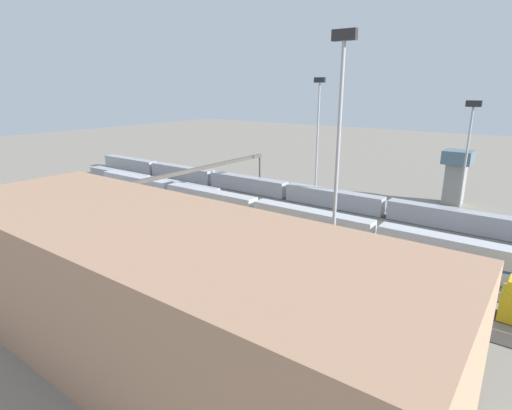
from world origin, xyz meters
TOP-DOWN VIEW (x-y plane):
  - ground_plane at (0.00, 0.00)m, footprint 400.00×400.00m
  - track_bed_0 at (0.00, -20.00)m, footprint 140.00×2.80m
  - track_bed_1 at (0.00, -15.00)m, footprint 140.00×2.80m
  - track_bed_2 at (0.00, -10.00)m, footprint 140.00×2.80m
  - track_bed_3 at (0.00, -5.00)m, footprint 140.00×2.80m
  - track_bed_4 at (0.00, 0.00)m, footprint 140.00×2.80m
  - track_bed_5 at (0.00, 5.00)m, footprint 140.00×2.80m
  - track_bed_6 at (0.00, 10.00)m, footprint 140.00×2.80m
  - track_bed_7 at (0.00, 15.00)m, footprint 140.00×2.80m
  - track_bed_8 at (0.00, 20.00)m, footprint 140.00×2.80m
  - train_on_track_4 at (35.16, 0.00)m, footprint 47.20×3.00m
  - train_on_track_5 at (-3.32, 5.00)m, footprint 95.60×3.06m
  - train_on_track_8 at (-2.03, 20.00)m, footprint 10.00×3.00m
  - train_on_track_1 at (3.37, -15.00)m, footprint 139.00×3.00m
  - light_mast_0 at (-1.21, -23.15)m, footprint 2.80×0.70m
  - light_mast_1 at (-28.12, 22.44)m, footprint 2.80×0.70m
  - light_mast_2 at (-34.44, -23.04)m, footprint 2.80×0.70m
  - signal_gantry at (15.37, 0.00)m, footprint 0.70×45.00m
  - maintenance_shed at (-19.08, 42.89)m, footprint 55.53×18.76m
  - control_tower at (-31.07, -34.11)m, footprint 6.00×6.00m

SIDE VIEW (x-z plane):
  - ground_plane at x=0.00m, z-range 0.00..0.00m
  - track_bed_0 at x=0.00m, z-range 0.00..0.12m
  - track_bed_1 at x=0.00m, z-range 0.00..0.12m
  - track_bed_2 at x=0.00m, z-range 0.00..0.12m
  - track_bed_3 at x=0.00m, z-range 0.00..0.12m
  - track_bed_4 at x=0.00m, z-range 0.00..0.12m
  - track_bed_5 at x=0.00m, z-range 0.00..0.12m
  - track_bed_6 at x=0.00m, z-range 0.00..0.12m
  - track_bed_7 at x=0.00m, z-range 0.00..0.12m
  - track_bed_8 at x=0.00m, z-range 0.00..0.12m
  - train_on_track_4 at x=35.16m, z-range 0.12..3.92m
  - train_on_track_1 at x=3.37m, z-range -0.13..4.27m
  - train_on_track_8 at x=-2.03m, z-range -0.34..4.66m
  - train_on_track_5 at x=-3.32m, z-range 0.11..5.11m
  - maintenance_shed at x=-19.08m, z-range 0.00..13.83m
  - control_tower at x=-31.07m, z-range 1.09..13.49m
  - signal_gantry at x=15.37m, z-range 3.40..12.20m
  - light_mast_2 at x=-34.44m, z-range 3.55..27.14m
  - light_mast_0 at x=-1.21m, z-range 3.78..32.05m
  - light_mast_1 at x=-28.12m, z-range 3.93..35.93m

